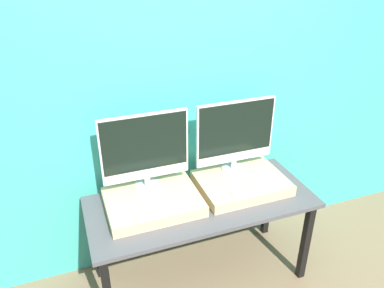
{
  "coord_description": "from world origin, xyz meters",
  "views": [
    {
      "loc": [
        -0.79,
        -1.6,
        2.24
      ],
      "look_at": [
        0.0,
        0.52,
        1.05
      ],
      "focal_mm": 35.0,
      "sensor_mm": 36.0,
      "label": 1
    }
  ],
  "objects_px": {
    "monitor_left": "(145,149)",
    "keyboard_right": "(253,190)",
    "monitor_right": "(235,134)",
    "keyboard_left": "(160,211)"
  },
  "relations": [
    {
      "from": "monitor_left",
      "to": "keyboard_left",
      "type": "xyz_separation_m",
      "value": [
        -0.0,
        -0.3,
        -0.28
      ]
    },
    {
      "from": "keyboard_left",
      "to": "keyboard_right",
      "type": "distance_m",
      "value": 0.65
    },
    {
      "from": "keyboard_left",
      "to": "keyboard_right",
      "type": "height_order",
      "value": "same"
    },
    {
      "from": "keyboard_left",
      "to": "monitor_left",
      "type": "bearing_deg",
      "value": 90.0
    },
    {
      "from": "monitor_left",
      "to": "monitor_right",
      "type": "distance_m",
      "value": 0.65
    },
    {
      "from": "monitor_left",
      "to": "keyboard_right",
      "type": "xyz_separation_m",
      "value": [
        0.65,
        -0.3,
        -0.28
      ]
    },
    {
      "from": "monitor_left",
      "to": "keyboard_right",
      "type": "relative_size",
      "value": 1.9
    },
    {
      "from": "monitor_right",
      "to": "keyboard_right",
      "type": "xyz_separation_m",
      "value": [
        0.0,
        -0.3,
        -0.28
      ]
    },
    {
      "from": "monitor_left",
      "to": "keyboard_right",
      "type": "bearing_deg",
      "value": -24.92
    },
    {
      "from": "keyboard_left",
      "to": "monitor_right",
      "type": "xyz_separation_m",
      "value": [
        0.65,
        0.3,
        0.28
      ]
    }
  ]
}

